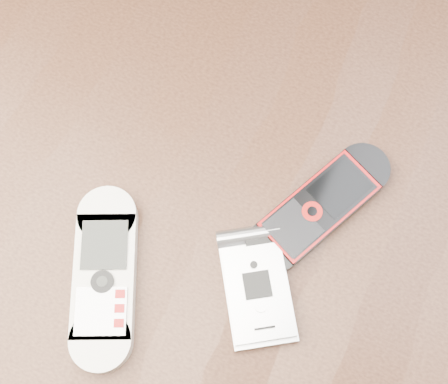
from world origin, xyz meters
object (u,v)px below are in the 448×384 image
(table, at_px, (220,223))
(nokia_black_red, at_px, (319,207))
(motorola_razr, at_px, (257,290))
(nokia_white, at_px, (104,276))

(table, relative_size, nokia_black_red, 7.22)
(motorola_razr, bearing_deg, nokia_black_red, 43.99)
(nokia_white, xyz_separation_m, nokia_black_red, (0.15, 0.14, -0.00))
(nokia_white, distance_m, nokia_black_red, 0.21)
(nokia_white, height_order, nokia_black_red, nokia_white)
(table, distance_m, nokia_white, 0.18)
(nokia_white, bearing_deg, table, 38.05)
(nokia_white, distance_m, motorola_razr, 0.14)
(table, bearing_deg, nokia_white, -117.77)
(table, xyz_separation_m, nokia_black_red, (0.09, 0.02, 0.11))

